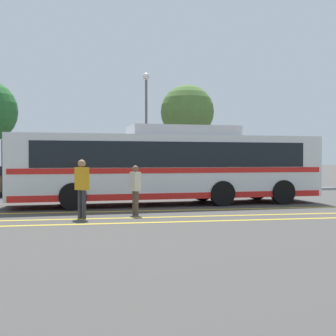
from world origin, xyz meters
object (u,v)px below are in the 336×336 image
object	(u,v)px
transit_bus	(168,165)
tree_1	(187,112)
street_lamp	(146,113)
pedestrian_0	(135,187)
parked_car_2	(130,180)
pedestrian_1	(82,185)
parked_car_1	(16,181)

from	to	relation	value
transit_bus	tree_1	world-z (taller)	tree_1
transit_bus	street_lamp	bearing A→B (deg)	-6.05
pedestrian_0	street_lamp	distance (m)	12.40
parked_car_2	pedestrian_1	world-z (taller)	pedestrian_1
pedestrian_0	tree_1	distance (m)	14.70
street_lamp	pedestrian_0	bearing A→B (deg)	-99.50
parked_car_1	pedestrian_1	size ratio (longest dim) A/B	2.21
pedestrian_0	tree_1	size ratio (longest dim) A/B	0.25
street_lamp	tree_1	size ratio (longest dim) A/B	1.06
parked_car_2	pedestrian_0	world-z (taller)	pedestrian_0
parked_car_1	parked_car_2	size ratio (longest dim) A/B	0.95
pedestrian_0	parked_car_1	bearing A→B (deg)	-168.76
transit_bus	parked_car_2	distance (m)	6.24
street_lamp	tree_1	world-z (taller)	street_lamp
transit_bus	street_lamp	xyz separation A→B (m)	(0.22, 8.39, 2.92)
pedestrian_0	pedestrian_1	xyz separation A→B (m)	(-1.76, -0.64, 0.13)
transit_bus	pedestrian_0	bearing A→B (deg)	147.85
parked_car_1	parked_car_2	world-z (taller)	parked_car_1
pedestrian_0	street_lamp	world-z (taller)	street_lamp
parked_car_1	tree_1	bearing A→B (deg)	-69.28
transit_bus	pedestrian_1	size ratio (longest dim) A/B	7.10
pedestrian_1	tree_1	world-z (taller)	tree_1
parked_car_2	pedestrian_0	xyz separation A→B (m)	(-0.78, -9.41, 0.23)
pedestrian_1	street_lamp	bearing A→B (deg)	-63.54
transit_bus	pedestrian_1	distance (m)	5.31
parked_car_2	pedestrian_0	distance (m)	9.45
pedestrian_1	street_lamp	xyz separation A→B (m)	(3.72, 12.34, 3.48)
parked_car_1	pedestrian_1	world-z (taller)	pedestrian_1
transit_bus	parked_car_1	world-z (taller)	transit_bus
parked_car_2	transit_bus	bearing A→B (deg)	8.90
parked_car_2	pedestrian_1	xyz separation A→B (m)	(-2.54, -10.06, 0.35)
transit_bus	parked_car_2	xyz separation A→B (m)	(-0.95, 6.10, -0.91)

